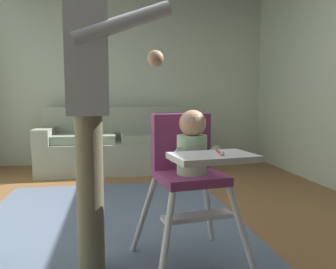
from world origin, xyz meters
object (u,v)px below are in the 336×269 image
high_chair (190,160)px  adult_standing (89,105)px  couch (119,146)px  wall_clock (87,29)px

high_chair → adult_standing: size_ratio=0.55×
high_chair → adult_standing: bearing=-95.7°
couch → adult_standing: (-0.20, -2.82, 0.61)m
wall_clock → couch: bearing=-49.2°
couch → adult_standing: 2.89m
high_chair → wall_clock: (-0.77, 3.27, 1.35)m
adult_standing → wall_clock: (-0.21, 3.30, 1.04)m
adult_standing → wall_clock: size_ratio=5.75×
couch → wall_clock: wall_clock is taller
adult_standing → wall_clock: wall_clock is taller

